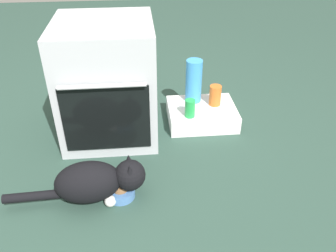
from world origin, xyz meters
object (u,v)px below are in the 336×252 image
Objects in this scene: soda_can at (190,108)px; pantry_cabinet at (202,114)px; cat at (96,181)px; sauce_jar at (215,95)px; water_bottle at (194,81)px; food_bowl at (121,192)px; oven at (108,81)px.

pantry_cabinet is at bearing 47.03° from soda_can.
cat is 5.93× the size of soda_can.
cat is 1.04m from sauce_jar.
food_bowl is at bearing -122.69° from water_bottle.
pantry_cabinet is 0.64× the size of cat.
oven is at bearing -175.06° from pantry_cabinet.
food_bowl is 0.50× the size of water_bottle.
soda_can is at bearing -104.48° from water_bottle.
sauce_jar reaches higher than cat.
soda_can is (0.51, -0.06, -0.19)m from oven.
water_bottle is (0.50, 0.77, 0.24)m from food_bowl.
sauce_jar is at bearing -26.57° from water_bottle.
sauce_jar is at bearing 35.47° from soda_can.
pantry_cabinet is at bearing -163.05° from sauce_jar.
sauce_jar is (0.70, 0.08, -0.18)m from oven.
soda_can reaches higher than pantry_cabinet.
oven is 0.55m from soda_can.
cat is (-0.05, -0.63, -0.24)m from oven.
oven is 0.73m from sauce_jar.
food_bowl is 1.24× the size of soda_can.
sauce_jar is (0.75, 0.71, 0.06)m from cat.
water_bottle is at bearing 153.43° from sauce_jar.
oven is at bearing 173.64° from soda_can.
water_bottle reaches higher than cat.
food_bowl is (-0.55, -0.68, -0.03)m from pantry_cabinet.
oven is at bearing -165.07° from water_bottle.
water_bottle is at bearing 48.00° from cat.
water_bottle is 2.14× the size of sauce_jar.
pantry_cabinet is 0.16m from sauce_jar.
water_bottle is at bearing 57.31° from food_bowl.
oven reaches higher than food_bowl.
sauce_jar is at bearing 39.53° from cat.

